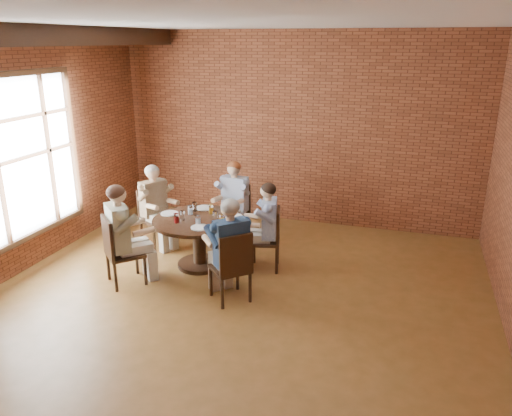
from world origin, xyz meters
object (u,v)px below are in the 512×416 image
(chair_b, at_px, (236,210))
(diner_c, at_px, (156,206))
(diner_b, at_px, (233,202))
(diner_e, at_px, (230,250))
(chair_a, at_px, (271,237))
(dining_table, at_px, (199,233))
(chair_d, at_px, (118,249))
(chair_e, at_px, (233,265))
(smartphone, at_px, (222,224))
(diner_d, at_px, (124,235))
(chair_c, at_px, (154,215))
(diner_a, at_px, (265,227))

(chair_b, relative_size, diner_c, 0.70)
(diner_b, relative_size, diner_e, 0.98)
(chair_a, relative_size, diner_b, 0.68)
(dining_table, relative_size, diner_e, 0.97)
(chair_d, height_order, chair_e, chair_d)
(diner_b, bearing_deg, diner_e, -64.34)
(chair_b, height_order, smartphone, chair_b)
(dining_table, relative_size, chair_a, 1.45)
(diner_d, bearing_deg, chair_b, -70.94)
(chair_c, distance_m, diner_e, 2.30)
(chair_a, height_order, smartphone, chair_a)
(chair_e, bearing_deg, chair_a, -143.65)
(diner_d, xyz_separation_m, smartphone, (1.16, 0.68, 0.05))
(chair_b, xyz_separation_m, diner_e, (0.64, -2.00, 0.18))
(diner_c, relative_size, diner_e, 0.98)
(smartphone, bearing_deg, chair_e, -41.18)
(diner_a, bearing_deg, dining_table, -90.00)
(chair_d, bearing_deg, diner_e, -134.40)
(dining_table, distance_m, chair_e, 1.21)
(diner_c, bearing_deg, dining_table, -90.00)
(diner_b, bearing_deg, chair_d, -108.79)
(chair_b, relative_size, chair_c, 1.00)
(diner_b, height_order, diner_c, diner_b)
(chair_c, height_order, smartphone, chair_c)
(dining_table, xyz_separation_m, diner_c, (-0.98, 0.52, 0.14))
(chair_d, bearing_deg, diner_a, -105.12)
(dining_table, height_order, chair_e, chair_e)
(diner_d, distance_m, diner_e, 1.54)
(chair_e, height_order, diner_e, diner_e)
(dining_table, relative_size, chair_e, 1.39)
(chair_d, bearing_deg, diner_d, -90.00)
(chair_c, height_order, chair_e, chair_e)
(chair_c, bearing_deg, smartphone, -86.92)
(diner_a, xyz_separation_m, diner_e, (-0.16, -1.02, 0.03))
(diner_e, bearing_deg, chair_e, 90.00)
(chair_b, bearing_deg, chair_a, -40.36)
(diner_b, xyz_separation_m, chair_d, (-0.95, -1.98, -0.15))
(chair_a, xyz_separation_m, chair_e, (-0.18, -1.11, 0.02))
(chair_a, height_order, chair_c, chair_c)
(diner_a, height_order, diner_c, diner_c)
(chair_d, relative_size, diner_e, 0.71)
(dining_table, relative_size, diner_b, 0.99)
(chair_b, bearing_deg, diner_d, -107.28)
(chair_a, bearing_deg, chair_c, -111.95)
(chair_a, relative_size, smartphone, 6.86)
(chair_a, xyz_separation_m, chair_d, (-1.85, -1.11, 0.02))
(diner_b, height_order, chair_e, diner_b)
(diner_c, bearing_deg, chair_a, -69.94)
(diner_d, height_order, chair_e, diner_d)
(chair_c, bearing_deg, diner_d, -139.20)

